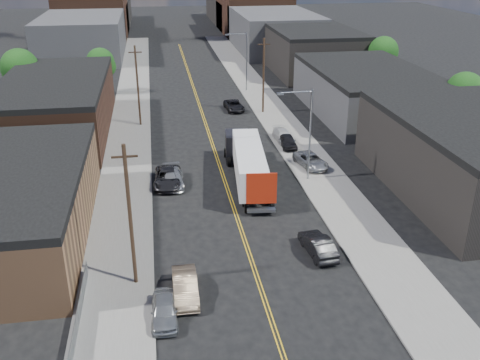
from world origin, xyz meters
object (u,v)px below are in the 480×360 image
object	(u,v)px
car_left_c	(168,178)
car_right_lot_c	(288,141)
car_left_d	(173,178)
car_right_lot_b	(284,136)
car_right_oncoming	(318,245)
car_right_lot_a	(311,160)
car_left_b	(185,287)
car_left_a	(165,310)
semi_truck	(246,160)
car_ahead_truck	(234,106)

from	to	relation	value
car_left_c	car_right_lot_c	world-z (taller)	car_right_lot_c
car_left_d	car_right_lot_b	world-z (taller)	same
car_left_d	car_right_oncoming	bearing A→B (deg)	-55.05
car_left_c	car_right_lot_a	world-z (taller)	car_left_c
car_left_b	car_right_oncoming	size ratio (longest dim) A/B	1.00
car_left_d	car_right_oncoming	xyz separation A→B (m)	(10.00, -14.26, 0.02)
car_left_c	car_right_lot_b	distance (m)	16.95
car_left_d	car_right_lot_c	distance (m)	15.44
car_left_a	semi_truck	bearing A→B (deg)	68.76
car_left_d	car_ahead_truck	bearing A→B (deg)	68.23
semi_truck	car_ahead_truck	size ratio (longest dim) A/B	3.14
semi_truck	car_right_oncoming	size ratio (longest dim) A/B	3.38
car_right_lot_c	car_right_lot_a	bearing A→B (deg)	-79.91
car_ahead_truck	car_left_d	bearing A→B (deg)	-115.59
car_right_lot_a	car_ahead_truck	bearing A→B (deg)	90.73
car_left_d	car_right_oncoming	size ratio (longest dim) A/B	1.10
car_right_lot_b	semi_truck	bearing A→B (deg)	-124.42
car_left_d	car_ahead_truck	size ratio (longest dim) A/B	1.02
car_ahead_truck	semi_truck	bearing A→B (deg)	-99.67
car_right_lot_a	car_right_lot_c	size ratio (longest dim) A/B	1.20
car_left_b	car_left_d	world-z (taller)	car_left_b
car_right_lot_b	car_ahead_truck	size ratio (longest dim) A/B	0.91
car_left_a	car_left_b	size ratio (longest dim) A/B	0.90
car_left_c	car_right_oncoming	size ratio (longest dim) A/B	1.20
car_left_a	car_right_lot_b	world-z (taller)	car_right_lot_b
car_left_a	car_left_d	xyz separation A→B (m)	(1.40, 20.09, 0.03)
car_left_a	car_left_b	xyz separation A→B (m)	(1.40, 2.12, 0.05)
car_left_b	car_left_c	world-z (taller)	car_left_c
car_left_b	car_right_lot_c	size ratio (longest dim) A/B	1.12
semi_truck	car_left_b	bearing A→B (deg)	-106.05
car_left_c	car_left_d	distance (m)	0.48
car_right_lot_b	car_right_lot_c	xyz separation A→B (m)	(0.00, -2.00, 0.05)
car_left_b	car_right_lot_a	world-z (taller)	car_right_lot_a
car_left_a	car_ahead_truck	size ratio (longest dim) A/B	0.83
car_right_oncoming	car_ahead_truck	distance (m)	38.16
semi_truck	car_right_lot_c	xyz separation A→B (m)	(6.14, 8.31, -1.38)
car_left_d	car_right_lot_b	bearing A→B (deg)	37.05
car_left_a	car_left_b	world-z (taller)	car_left_b
semi_truck	car_left_a	world-z (taller)	semi_truck
car_right_lot_b	car_right_lot_c	size ratio (longest dim) A/B	1.10
semi_truck	car_left_d	world-z (taller)	semi_truck
car_left_d	car_right_lot_c	world-z (taller)	car_right_lot_c
car_left_d	car_right_lot_c	bearing A→B (deg)	31.13
car_left_a	car_left_c	xyz separation A→B (m)	(0.92, 20.09, 0.06)
semi_truck	car_left_b	xyz separation A→B (m)	(-7.06, -17.66, -1.48)
car_left_a	car_ahead_truck	bearing A→B (deg)	78.00
car_right_oncoming	car_right_lot_c	world-z (taller)	car_right_lot_c
car_left_a	car_ahead_truck	distance (m)	45.32
car_left_c	car_right_oncoming	world-z (taller)	car_left_c
car_left_c	car_right_oncoming	xyz separation A→B (m)	(10.48, -14.26, -0.01)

